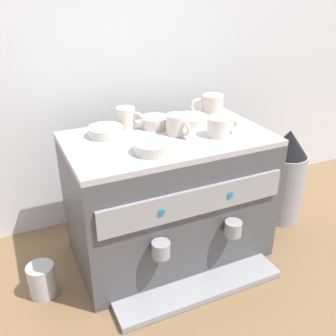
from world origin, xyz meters
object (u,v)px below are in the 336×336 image
Objects in this scene: ceramic_cup_0 at (220,127)px; ceramic_cup_3 at (127,118)px; ceramic_bowl_2 at (105,132)px; milk_pitcher at (42,280)px; coffee_grinder at (283,176)px; ceramic_cup_1 at (211,106)px; espresso_machine at (169,197)px; ceramic_cup_2 at (178,125)px; ceramic_bowl_3 at (155,122)px; ceramic_bowl_1 at (153,147)px; ceramic_bowl_0 at (191,120)px.

ceramic_cup_3 reaches higher than ceramic_cup_0.
ceramic_bowl_2 is 1.03× the size of milk_pitcher.
ceramic_cup_1 is at bearing 160.81° from coffee_grinder.
espresso_machine is 0.31m from ceramic_cup_3.
milk_pitcher is at bearing -174.77° from ceramic_cup_2.
milk_pitcher is (-0.62, 0.02, -0.43)m from ceramic_cup_0.
ceramic_bowl_3 is (-0.23, -0.01, -0.02)m from ceramic_cup_1.
ceramic_cup_3 is 0.70m from coffee_grinder.
espresso_machine is at bearing 158.23° from ceramic_cup_0.
ceramic_bowl_3 is at bearing 65.96° from ceramic_bowl_1.
ceramic_cup_1 is 0.41m from ceramic_bowl_2.
ceramic_cup_1 is at bearing 12.35° from milk_pitcher.
ceramic_bowl_1 is (-0.22, -0.17, 0.00)m from ceramic_bowl_0.
ceramic_bowl_2 is at bearing 173.26° from coffee_grinder.
espresso_machine is at bearing 4.68° from milk_pitcher.
ceramic_cup_3 is (-0.32, 0.02, -0.01)m from ceramic_cup_1.
ceramic_cup_3 is 0.78× the size of milk_pitcher.
ceramic_cup_3 is 0.72× the size of ceramic_bowl_1.
ceramic_cup_2 is 1.16× the size of ceramic_bowl_3.
ceramic_cup_1 is 0.23m from ceramic_bowl_3.
ceramic_cup_3 is 0.73× the size of ceramic_bowl_0.
espresso_machine is 0.28m from ceramic_bowl_1.
ceramic_bowl_0 is 0.49m from coffee_grinder.
ceramic_cup_3 is 0.91× the size of ceramic_bowl_3.
ceramic_bowl_0 is at bearing -14.81° from ceramic_cup_3.
milk_pitcher is (-0.28, -0.13, -0.42)m from ceramic_bowl_2.
ceramic_bowl_2 is at bearing 177.01° from ceramic_bowl_0.
ceramic_cup_1 is 1.08× the size of milk_pitcher.
ceramic_bowl_3 is (0.09, 0.20, 0.00)m from ceramic_bowl_1.
ceramic_cup_0 is at bearing -112.05° from ceramic_cup_1.
ceramic_cup_1 is at bearing 33.09° from ceramic_bowl_1.
ceramic_cup_1 is at bearing 29.21° from ceramic_cup_2.
ceramic_cup_1 reaches higher than ceramic_cup_0.
ceramic_cup_2 is 1.00× the size of milk_pitcher.
ceramic_bowl_3 is at bearing 134.44° from ceramic_cup_0.
ceramic_cup_1 reaches higher than milk_pitcher.
ceramic_bowl_0 is (-0.10, -0.04, -0.03)m from ceramic_cup_1.
ceramic_bowl_3 is at bearing 2.87° from ceramic_bowl_2.
ceramic_cup_1 is 0.11m from ceramic_bowl_0.
milk_pitcher is (-0.46, -0.04, -0.17)m from espresso_machine.
ceramic_cup_3 is (-0.13, 0.13, 0.00)m from ceramic_cup_2.
ceramic_bowl_0 reaches higher than espresso_machine.
milk_pitcher is (-0.50, -0.05, -0.43)m from ceramic_cup_2.
ceramic_bowl_1 is 0.30× the size of coffee_grinder.
ceramic_cup_0 is at bearing -45.56° from ceramic_bowl_3.
ceramic_cup_3 reaches higher than ceramic_cup_2.
ceramic_bowl_3 is at bearing 16.97° from milk_pitcher.
espresso_machine is 0.32m from ceramic_bowl_2.
ceramic_bowl_0 is at bearing 170.39° from coffee_grinder.
ceramic_cup_0 is 0.37m from ceramic_bowl_2.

